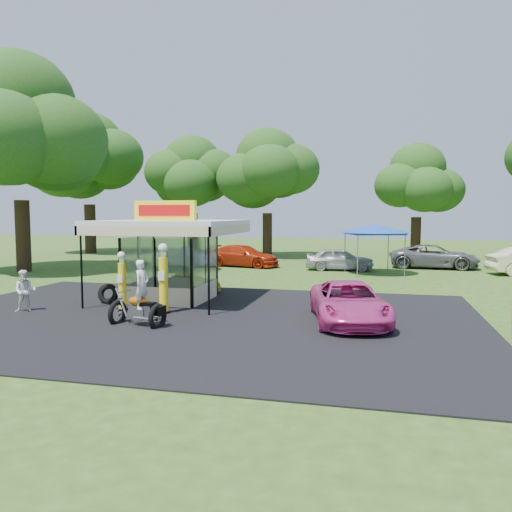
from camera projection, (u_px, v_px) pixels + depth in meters
The scene contains 21 objects.
ground at pixel (167, 331), 15.60m from camera, with size 120.00×120.00×0.00m, color #2D4916.
asphalt_apron at pixel (190, 317), 17.53m from camera, with size 20.00×14.00×0.04m, color black.
gas_station_kiosk at pixel (171, 259), 20.76m from camera, with size 5.40×5.40×4.18m.
gas_pump_left at pixel (122, 282), 18.69m from camera, with size 0.42×0.42×2.25m.
gas_pump_right at pixel (164, 280), 18.08m from camera, with size 0.48×0.48×2.58m.
motorcycle at pixel (140, 300), 16.11m from camera, with size 1.97×1.18×2.26m.
spare_tires at pixel (108, 294), 20.21m from camera, with size 1.02×0.69×0.84m.
kiosk_car at pixel (191, 283), 23.00m from camera, with size 1.13×2.82×0.96m, color yellow.
pink_sedan at pixel (349, 303), 16.65m from camera, with size 2.28×4.94×1.37m, color #D1398C.
spectator_west at pixel (25, 291), 18.48m from camera, with size 0.77×0.60×1.58m, color white.
bg_car_a at pixel (185, 258), 34.02m from camera, with size 1.43×4.09×1.35m, color white.
bg_car_b at pixel (243, 256), 34.56m from camera, with size 2.09×5.13×1.49m, color red.
bg_car_c at pixel (340, 259), 32.24m from camera, with size 1.74×4.33×1.47m, color #A6A6AA.
bg_car_d at pixel (434, 257), 33.45m from camera, with size 2.63×5.71×1.59m, color slate.
tent_west at pixel (170, 224), 31.76m from camera, with size 4.77×4.77×3.33m.
tent_east at pixel (374, 229), 30.16m from camera, with size 4.33×4.33×3.03m.
oak_far_a at pixel (89, 166), 46.00m from camera, with size 10.70×10.70×12.69m.
oak_far_b at pixel (192, 181), 44.69m from camera, with size 8.69×8.69×10.37m.
oak_far_c at pixel (267, 178), 41.70m from camera, with size 8.92×8.92×10.52m.
oak_far_d at pixel (417, 186), 42.29m from camera, with size 7.90×7.90×9.40m.
oak_near at pixel (19, 138), 30.95m from camera, with size 11.57×11.57×13.32m.
Camera 1 is at (6.40, -14.23, 3.64)m, focal length 35.00 mm.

